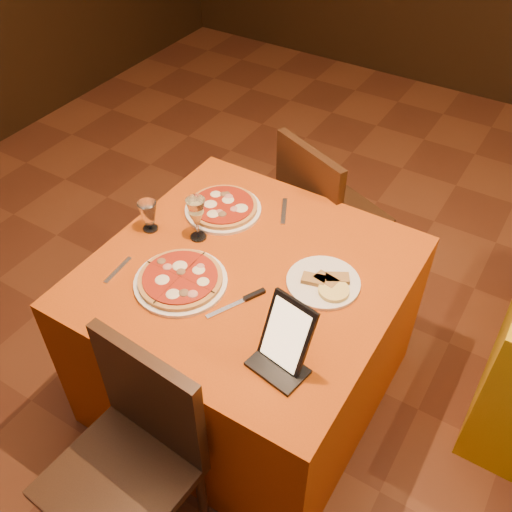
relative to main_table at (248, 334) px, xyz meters
The scene contains 13 objects.
floor 0.53m from the main_table, 23.88° to the right, with size 6.00×7.00×0.01m, color #5E2D19.
main_table is the anchor object (origin of this frame).
chair_main_near 0.78m from the main_table, 90.00° to the right, with size 0.36×0.36×0.91m, color black, non-canonical shape.
chair_main_far 0.80m from the main_table, 90.00° to the left, with size 0.40×0.40×0.91m, color black, non-canonical shape.
pizza_near 0.46m from the main_table, 132.02° to the right, with size 0.34×0.34×0.03m.
pizza_far 0.53m from the main_table, 138.42° to the left, with size 0.32×0.32×0.03m.
cutlet_dish 0.48m from the main_table, 17.01° to the left, with size 0.27×0.27×0.03m.
wine_glass 0.54m from the main_table, 168.77° to the left, with size 0.08×0.08×0.19m, color #FDE98F, non-canonical shape.
water_glass 0.63m from the main_table, behind, with size 0.07×0.07×0.13m, color silver, non-canonical shape.
tablet 0.65m from the main_table, 40.77° to the right, with size 0.16×0.01×0.24m, color black.
knife 0.42m from the main_table, 72.69° to the right, with size 0.21×0.02×0.01m, color #B7B8BE.
fork_near 0.61m from the main_table, 147.67° to the right, with size 0.15×0.02×0.01m, color silver.
fork_far 0.53m from the main_table, 98.40° to the left, with size 0.17×0.02×0.01m, color #A8AAAF.
Camera 1 is at (0.49, -1.12, 2.23)m, focal length 40.00 mm.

